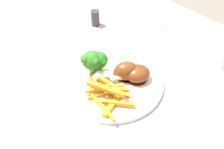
{
  "coord_description": "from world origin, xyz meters",
  "views": [
    {
      "loc": [
        -0.44,
        0.39,
        1.23
      ],
      "look_at": [
        -0.08,
        0.06,
        0.75
      ],
      "focal_mm": 41.34,
      "sensor_mm": 36.0,
      "label": 1
    }
  ],
  "objects": [
    {
      "name": "fork",
      "position": [
        0.09,
        -0.23,
        0.72
      ],
      "size": [
        0.18,
        0.08,
        0.0
      ],
      "primitive_type": "cube",
      "rotation": [
        0.0,
        0.0,
        0.37
      ],
      "color": "silver",
      "rests_on": "dining_table"
    },
    {
      "name": "broccoli_floret_middle",
      "position": [
        -0.03,
        0.07,
        0.78
      ],
      "size": [
        0.05,
        0.05,
        0.07
      ],
      "color": "#82BD56",
      "rests_on": "dinner_plate"
    },
    {
      "name": "chicken_drumstick_far",
      "position": [
        -0.12,
        0.01,
        0.75
      ],
      "size": [
        0.08,
        0.11,
        0.04
      ],
      "color": "#4F1E0D",
      "rests_on": "dinner_plate"
    },
    {
      "name": "broccoli_floret_front",
      "position": [
        -0.02,
        0.08,
        0.78
      ],
      "size": [
        0.06,
        0.06,
        0.08
      ],
      "color": "#7CB756",
      "rests_on": "dinner_plate"
    },
    {
      "name": "chicken_drumstick_near",
      "position": [
        -0.09,
        0.03,
        0.76
      ],
      "size": [
        0.09,
        0.11,
        0.05
      ],
      "color": "#50220F",
      "rests_on": "dinner_plate"
    },
    {
      "name": "chicken_drumstick_extra",
      "position": [
        -0.1,
        0.03,
        0.75
      ],
      "size": [
        0.09,
        0.13,
        0.04
      ],
      "color": "#5B210C",
      "rests_on": "dinner_plate"
    },
    {
      "name": "dinner_plate",
      "position": [
        -0.08,
        0.06,
        0.73
      ],
      "size": [
        0.28,
        0.28,
        0.01
      ],
      "primitive_type": "cylinder",
      "color": "white",
      "rests_on": "dining_table"
    },
    {
      "name": "carrot_fries_pile",
      "position": [
        -0.11,
        0.11,
        0.75
      ],
      "size": [
        0.16,
        0.1,
        0.04
      ],
      "color": "orange",
      "rests_on": "dinner_plate"
    },
    {
      "name": "pepper_shaker",
      "position": [
        0.18,
        -0.09,
        0.75
      ],
      "size": [
        0.03,
        0.03,
        0.06
      ],
      "primitive_type": "cylinder",
      "color": "#423833",
      "rests_on": "dining_table"
    },
    {
      "name": "dining_table",
      "position": [
        0.0,
        0.0,
        0.63
      ],
      "size": [
        1.23,
        0.84,
        0.72
      ],
      "color": "#B7B7BC",
      "rests_on": "ground_plane"
    }
  ]
}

